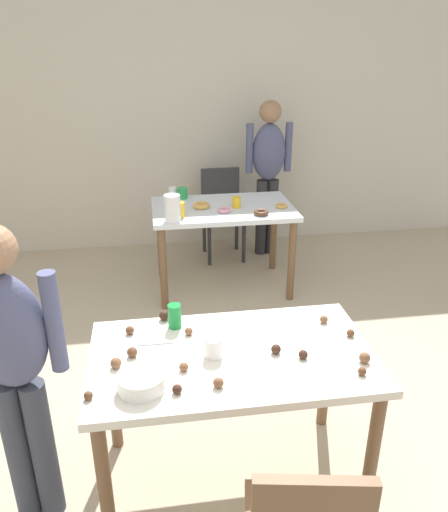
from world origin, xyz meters
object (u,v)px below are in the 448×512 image
object	(u,v)px
mixing_bowl	(141,382)
person_adult_far	(268,165)
dining_table_near	(232,371)
soda_can	(175,316)
dining_table_far	(223,218)
person_girl_near	(12,359)
pitcher_far	(172,208)
chair_far_table	(222,208)

from	to	relation	value
mixing_bowl	person_adult_far	bearing A→B (deg)	67.67
dining_table_near	mixing_bowl	distance (m)	0.47
mixing_bowl	soda_can	size ratio (longest dim) A/B	1.60
person_adult_far	mixing_bowl	size ratio (longest dim) A/B	7.82
mixing_bowl	dining_table_far	bearing A→B (deg)	73.51
dining_table_near	person_adult_far	size ratio (longest dim) A/B	0.85
person_girl_near	pitcher_far	distance (m)	2.01
dining_table_near	soda_can	world-z (taller)	soda_can
dining_table_near	pitcher_far	xyz separation A→B (m)	(-0.16, 1.80, 0.21)
dining_table_far	mixing_bowl	world-z (taller)	mixing_bowl
dining_table_near	soda_can	size ratio (longest dim) A/B	10.55
chair_far_table	mixing_bowl	size ratio (longest dim) A/B	4.46
chair_far_table	mixing_bowl	bearing A→B (deg)	-104.48
mixing_bowl	person_girl_near	bearing A→B (deg)	165.65
chair_far_table	mixing_bowl	distance (m)	3.13
dining_table_far	chair_far_table	size ratio (longest dim) A/B	1.35
soda_can	person_girl_near	bearing A→B (deg)	-154.50
dining_table_near	soda_can	bearing A→B (deg)	132.38
dining_table_near	person_adult_far	world-z (taller)	person_adult_far
person_girl_near	mixing_bowl	world-z (taller)	person_girl_near
person_adult_far	mixing_bowl	world-z (taller)	person_adult_far
mixing_bowl	pitcher_far	xyz separation A→B (m)	(0.24, 1.99, 0.07)
chair_far_table	soda_can	world-z (taller)	soda_can
soda_can	chair_far_table	bearing A→B (deg)	76.50
dining_table_near	soda_can	distance (m)	0.39
dining_table_far	person_girl_near	bearing A→B (deg)	-118.96
chair_far_table	mixing_bowl	world-z (taller)	chair_far_table
chair_far_table	person_adult_far	world-z (taller)	person_adult_far
dining_table_far	person_girl_near	world-z (taller)	person_girl_near
person_girl_near	mixing_bowl	distance (m)	0.54
dining_table_far	dining_table_near	bearing A→B (deg)	-97.37
chair_far_table	pitcher_far	world-z (taller)	pitcher_far
dining_table_far	chair_far_table	world-z (taller)	chair_far_table
chair_far_table	soda_can	xyz separation A→B (m)	(-0.62, -2.56, 0.31)
dining_table_far	person_adult_far	world-z (taller)	person_adult_far
person_girl_near	person_adult_far	size ratio (longest dim) A/B	0.95
dining_table_near	person_girl_near	size ratio (longest dim) A/B	0.89
chair_far_table	person_adult_far	size ratio (longest dim) A/B	0.57
pitcher_far	dining_table_far	bearing A→B (deg)	34.34
dining_table_far	mixing_bowl	distance (m)	2.39
mixing_bowl	soda_can	xyz separation A→B (m)	(0.16, 0.46, 0.03)
dining_table_far	mixing_bowl	size ratio (longest dim) A/B	6.04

